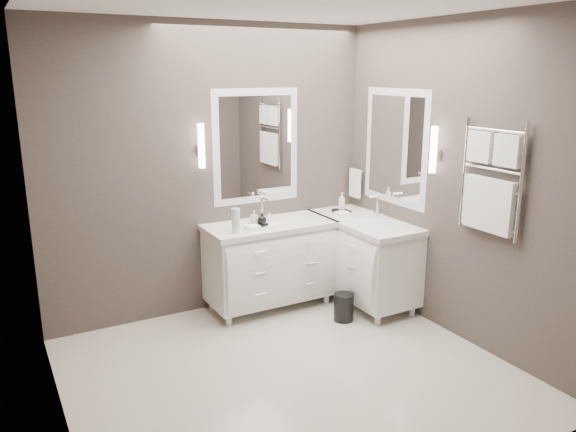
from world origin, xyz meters
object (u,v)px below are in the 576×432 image
vanity_back (270,259)px  towel_ladder (490,186)px  vanity_right (363,255)px  waste_bin (344,307)px

vanity_back → towel_ladder: 2.16m
vanity_back → towel_ladder: (1.10, -1.63, 0.91)m
towel_ladder → vanity_right: bearing=99.8°
towel_ladder → waste_bin: towel_ladder is taller
vanity_back → vanity_right: 0.93m
vanity_right → towel_ladder: (0.23, -1.30, 0.91)m
vanity_right → waste_bin: size_ratio=4.80×
vanity_back → towel_ladder: size_ratio=1.38×
towel_ladder → vanity_back: bearing=124.1°
vanity_back → waste_bin: 0.85m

